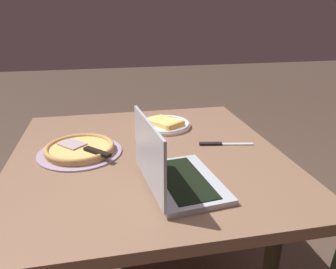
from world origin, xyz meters
TOP-DOWN VIEW (x-y plane):
  - dining_table at (0.00, 0.00)m, footprint 1.06×1.01m
  - laptop at (0.26, 0.04)m, footprint 0.34×0.25m
  - pizza_plate at (-0.27, 0.12)m, footprint 0.24×0.24m
  - pizza_tray at (-0.05, -0.25)m, footprint 0.32×0.32m
  - table_knife at (-0.02, 0.30)m, footprint 0.06×0.22m

SIDE VIEW (x-z plane):
  - dining_table at x=0.00m, z-range 0.28..0.98m
  - table_knife at x=-0.02m, z-range 0.70..0.71m
  - pizza_plate at x=-0.27m, z-range 0.70..0.74m
  - pizza_tray at x=-0.05m, z-range 0.70..0.74m
  - laptop at x=0.26m, z-range 0.64..0.86m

